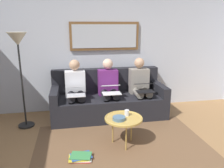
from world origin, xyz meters
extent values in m
cube|color=#B7BCC6|center=(0.00, -2.60, 1.30)|extent=(6.00, 0.12, 2.60)
cube|color=brown|center=(0.00, -0.85, 0.00)|extent=(2.60, 1.80, 0.01)
cube|color=black|center=(0.00, -2.05, 0.21)|extent=(2.20, 0.90, 0.42)
cube|color=black|center=(0.00, -2.40, 0.66)|extent=(2.20, 0.20, 0.48)
cube|color=black|center=(-1.03, -2.05, 0.52)|extent=(0.14, 0.90, 0.20)
cube|color=black|center=(1.03, -2.05, 0.52)|extent=(0.14, 0.90, 0.20)
cube|color=brown|center=(0.00, -2.51, 1.55)|extent=(1.42, 0.04, 0.57)
cube|color=#B2B7BC|center=(0.00, -2.48, 1.55)|extent=(1.32, 0.01, 0.47)
cylinder|color=tan|center=(-0.03, -0.90, 0.43)|extent=(0.57, 0.57, 0.03)
torus|color=tan|center=(-0.03, -0.90, 0.44)|extent=(0.57, 0.57, 0.02)
cylinder|color=#B28E42|center=(-0.03, -0.73, 0.21)|extent=(0.02, 0.02, 0.41)
cylinder|color=#B28E42|center=(-0.17, -0.98, 0.21)|extent=(0.02, 0.02, 0.41)
cylinder|color=#B28E42|center=(0.12, -0.98, 0.21)|extent=(0.02, 0.02, 0.41)
cylinder|color=silver|center=(-0.09, -0.97, 0.48)|extent=(0.07, 0.07, 0.09)
cylinder|color=slate|center=(0.06, -0.84, 0.46)|extent=(0.19, 0.19, 0.05)
cube|color=gray|center=(-0.64, -2.15, 0.67)|extent=(0.38, 0.22, 0.50)
sphere|color=tan|center=(-0.64, -2.15, 1.04)|extent=(0.20, 0.20, 0.20)
cylinder|color=gray|center=(-0.73, -1.94, 0.49)|extent=(0.14, 0.42, 0.14)
cylinder|color=gray|center=(-0.55, -1.94, 0.49)|extent=(0.14, 0.42, 0.14)
cylinder|color=gray|center=(-0.73, -1.73, 0.21)|extent=(0.11, 0.11, 0.42)
cylinder|color=gray|center=(-0.55, -1.73, 0.21)|extent=(0.11, 0.11, 0.42)
cube|color=black|center=(-0.64, -1.73, 0.57)|extent=(0.31, 0.22, 0.01)
cube|color=black|center=(-0.64, -1.87, 0.68)|extent=(0.31, 0.22, 0.07)
cube|color=#A5C6EA|center=(-0.64, -1.87, 0.68)|extent=(0.28, 0.19, 0.06)
cube|color=#66236B|center=(0.00, -2.15, 0.67)|extent=(0.38, 0.22, 0.50)
sphere|color=beige|center=(0.00, -2.15, 1.04)|extent=(0.20, 0.20, 0.20)
cylinder|color=#232328|center=(-0.09, -1.94, 0.49)|extent=(0.14, 0.42, 0.14)
cylinder|color=#232328|center=(0.09, -1.94, 0.49)|extent=(0.14, 0.42, 0.14)
cylinder|color=#232328|center=(-0.09, -1.73, 0.21)|extent=(0.11, 0.11, 0.42)
cylinder|color=#232328|center=(0.09, -1.73, 0.21)|extent=(0.11, 0.11, 0.42)
cube|color=white|center=(0.00, -1.73, 0.57)|extent=(0.33, 0.21, 0.01)
cube|color=white|center=(0.00, -1.87, 0.67)|extent=(0.33, 0.21, 0.08)
cube|color=#A5C6EA|center=(0.00, -1.87, 0.68)|extent=(0.30, 0.18, 0.06)
cube|color=silver|center=(0.64, -2.15, 0.67)|extent=(0.38, 0.22, 0.50)
sphere|color=tan|center=(0.64, -2.15, 1.04)|extent=(0.20, 0.20, 0.20)
cylinder|color=#232328|center=(0.55, -1.94, 0.49)|extent=(0.14, 0.42, 0.14)
cylinder|color=#232328|center=(0.73, -1.94, 0.49)|extent=(0.14, 0.42, 0.14)
cylinder|color=#232328|center=(0.55, -1.73, 0.21)|extent=(0.11, 0.11, 0.42)
cylinder|color=#232328|center=(0.73, -1.73, 0.21)|extent=(0.11, 0.11, 0.42)
cube|color=silver|center=(0.64, -1.73, 0.57)|extent=(0.31, 0.22, 0.01)
cube|color=silver|center=(0.64, -1.87, 0.68)|extent=(0.31, 0.21, 0.08)
cube|color=#A5C6EA|center=(0.64, -1.87, 0.68)|extent=(0.28, 0.19, 0.06)
cube|color=red|center=(0.64, -0.62, 0.01)|extent=(0.31, 0.25, 0.01)
cube|color=white|center=(0.63, -0.62, 0.02)|extent=(0.30, 0.23, 0.01)
cube|color=yellow|center=(0.66, -0.62, 0.03)|extent=(0.29, 0.21, 0.01)
cube|color=#33569E|center=(0.63, -0.64, 0.04)|extent=(0.31, 0.25, 0.01)
cube|color=#3D8C4C|center=(0.63, -0.63, 0.05)|extent=(0.32, 0.26, 0.01)
cylinder|color=black|center=(1.55, -1.85, 0.01)|extent=(0.28, 0.28, 0.03)
cylinder|color=black|center=(1.55, -1.85, 0.75)|extent=(0.03, 0.03, 1.50)
cone|color=beige|center=(1.55, -1.85, 1.55)|extent=(0.32, 0.32, 0.22)
camera|label=1|loc=(0.71, 2.09, 1.77)|focal=35.85mm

